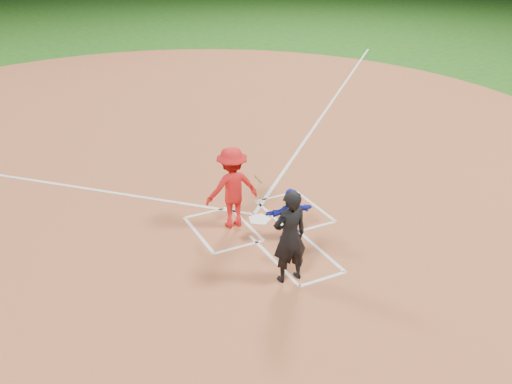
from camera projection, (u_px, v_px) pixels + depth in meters
name	position (u px, v px, depth m)	size (l,w,h in m)	color
ground	(260.00, 220.00, 13.79)	(120.00, 120.00, 0.00)	#1C5014
home_plate_dirt	(175.00, 141.00, 18.59)	(28.00, 28.00, 0.01)	#9C5433
home_plate	(260.00, 219.00, 13.78)	(0.60, 0.60, 0.02)	white
catcher	(291.00, 214.00, 12.74)	(1.14, 0.36, 1.23)	#1620B3
umpire	(290.00, 237.00, 11.12)	(0.72, 0.47, 1.98)	black
chalk_markings	(183.00, 148.00, 18.02)	(28.35, 17.32, 0.01)	white
batter_at_plate	(232.00, 188.00, 13.13)	(1.43, 0.96, 1.96)	red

